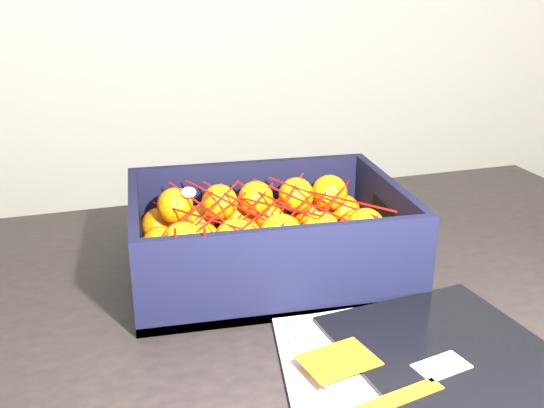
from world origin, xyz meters
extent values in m
cube|color=black|center=(-0.08, -0.23, 0.73)|extent=(1.26, 0.90, 0.04)
cylinder|color=black|center=(0.47, 0.12, 0.35)|extent=(0.06, 0.06, 0.71)
cube|color=silver|center=(-0.07, -0.42, 0.75)|extent=(0.24, 0.30, 0.01)
cube|color=silver|center=(-0.03, -0.42, 0.76)|extent=(0.23, 0.29, 0.01)
cube|color=black|center=(0.01, -0.42, 0.77)|extent=(0.26, 0.31, 0.01)
cube|color=orange|center=(-0.11, -0.39, 0.77)|extent=(0.09, 0.07, 0.00)
cube|color=white|center=(-0.02, -0.42, 0.77)|extent=(0.06, 0.05, 0.00)
cube|color=orange|center=(-0.08, -0.46, 0.77)|extent=(0.10, 0.04, 0.00)
cube|color=olive|center=(-0.14, -0.14, 0.76)|extent=(0.36, 0.27, 0.01)
cube|color=black|center=(-0.14, -0.01, 0.81)|extent=(0.36, 0.01, 0.12)
cube|color=black|center=(-0.14, -0.27, 0.81)|extent=(0.36, 0.01, 0.12)
cube|color=black|center=(-0.31, -0.14, 0.81)|extent=(0.01, 0.25, 0.12)
cube|color=black|center=(0.04, -0.14, 0.81)|extent=(0.01, 0.25, 0.12)
sphere|color=#E25C04|center=(-0.28, -0.24, 0.79)|extent=(0.05, 0.05, 0.05)
sphere|color=#E25C04|center=(-0.28, -0.17, 0.79)|extent=(0.05, 0.05, 0.05)
sphere|color=#E25C04|center=(-0.28, -0.11, 0.79)|extent=(0.05, 0.05, 0.05)
sphere|color=#E25C04|center=(-0.28, -0.05, 0.79)|extent=(0.05, 0.05, 0.05)
sphere|color=#E25C04|center=(-0.22, -0.24, 0.79)|extent=(0.05, 0.05, 0.05)
sphere|color=#E25C04|center=(-0.22, -0.18, 0.79)|extent=(0.05, 0.05, 0.05)
sphere|color=#E25C04|center=(-0.22, -0.11, 0.79)|extent=(0.05, 0.05, 0.05)
sphere|color=#E25C04|center=(-0.22, -0.04, 0.79)|extent=(0.05, 0.05, 0.05)
sphere|color=#E25C04|center=(-0.17, -0.24, 0.79)|extent=(0.05, 0.05, 0.05)
sphere|color=#E25C04|center=(-0.17, -0.18, 0.79)|extent=(0.05, 0.05, 0.05)
sphere|color=#E25C04|center=(-0.17, -0.11, 0.79)|extent=(0.05, 0.05, 0.05)
sphere|color=#E25C04|center=(-0.16, -0.04, 0.79)|extent=(0.06, 0.06, 0.06)
sphere|color=#E25C04|center=(-0.11, -0.24, 0.79)|extent=(0.05, 0.05, 0.05)
sphere|color=#E25C04|center=(-0.11, -0.18, 0.79)|extent=(0.05, 0.05, 0.05)
sphere|color=#E25C04|center=(-0.11, -0.11, 0.79)|extent=(0.05, 0.05, 0.05)
sphere|color=#E25C04|center=(-0.11, -0.05, 0.79)|extent=(0.05, 0.05, 0.05)
sphere|color=#E25C04|center=(-0.06, -0.24, 0.79)|extent=(0.05, 0.05, 0.05)
sphere|color=#E25C04|center=(-0.06, -0.18, 0.79)|extent=(0.05, 0.05, 0.05)
sphere|color=#E25C04|center=(-0.05, -0.11, 0.79)|extent=(0.05, 0.05, 0.05)
sphere|color=#E25C04|center=(-0.05, -0.05, 0.79)|extent=(0.05, 0.05, 0.05)
sphere|color=#E25C04|center=(0.00, -0.24, 0.79)|extent=(0.06, 0.06, 0.06)
sphere|color=#E25C04|center=(0.00, -0.17, 0.79)|extent=(0.05, 0.05, 0.05)
sphere|color=#E25C04|center=(0.00, -0.11, 0.79)|extent=(0.05, 0.05, 0.05)
sphere|color=#E25C04|center=(0.01, -0.05, 0.79)|extent=(0.05, 0.05, 0.05)
sphere|color=#E25C04|center=(-0.26, -0.21, 0.83)|extent=(0.06, 0.06, 0.06)
sphere|color=#E25C04|center=(-0.26, -0.08, 0.83)|extent=(0.05, 0.05, 0.05)
sphere|color=#E25C04|center=(-0.19, -0.21, 0.83)|extent=(0.05, 0.05, 0.05)
sphere|color=#E25C04|center=(-0.19, -0.08, 0.83)|extent=(0.05, 0.05, 0.05)
sphere|color=#E25C04|center=(-0.13, -0.21, 0.83)|extent=(0.06, 0.06, 0.06)
sphere|color=#E25C04|center=(-0.14, -0.07, 0.83)|extent=(0.05, 0.05, 0.05)
sphere|color=#E25C04|center=(-0.08, -0.21, 0.83)|extent=(0.05, 0.05, 0.05)
sphere|color=#E25C04|center=(-0.08, -0.07, 0.83)|extent=(0.05, 0.05, 0.05)
sphere|color=#E25C04|center=(-0.02, -0.21, 0.83)|extent=(0.05, 0.05, 0.05)
sphere|color=#E25C04|center=(-0.03, -0.07, 0.83)|extent=(0.05, 0.05, 0.05)
cylinder|color=red|center=(-0.24, -0.15, 0.84)|extent=(0.10, 0.19, 0.03)
cylinder|color=red|center=(-0.21, -0.15, 0.84)|extent=(0.10, 0.19, 0.03)
cylinder|color=red|center=(-0.19, -0.14, 0.85)|extent=(0.10, 0.19, 0.01)
cylinder|color=red|center=(-0.16, -0.14, 0.85)|extent=(0.10, 0.19, 0.02)
cylinder|color=red|center=(-0.14, -0.14, 0.85)|extent=(0.10, 0.19, 0.03)
cylinder|color=red|center=(-0.11, -0.14, 0.85)|extent=(0.10, 0.19, 0.01)
cylinder|color=red|center=(-0.09, -0.14, 0.85)|extent=(0.10, 0.19, 0.01)
cylinder|color=red|center=(-0.06, -0.14, 0.85)|extent=(0.10, 0.19, 0.01)
cylinder|color=red|center=(-0.04, -0.14, 0.85)|extent=(0.10, 0.19, 0.02)
cylinder|color=red|center=(-0.24, -0.15, 0.85)|extent=(0.10, 0.19, 0.01)
cylinder|color=red|center=(-0.21, -0.15, 0.85)|extent=(0.10, 0.19, 0.01)
cylinder|color=red|center=(-0.19, -0.14, 0.85)|extent=(0.10, 0.19, 0.02)
cylinder|color=red|center=(-0.16, -0.15, 0.84)|extent=(0.10, 0.19, 0.01)
cylinder|color=red|center=(-0.14, -0.14, 0.84)|extent=(0.10, 0.19, 0.03)
cylinder|color=red|center=(-0.11, -0.14, 0.84)|extent=(0.10, 0.19, 0.03)
cylinder|color=red|center=(-0.09, -0.14, 0.84)|extent=(0.10, 0.19, 0.03)
cylinder|color=red|center=(-0.06, -0.14, 0.84)|extent=(0.10, 0.19, 0.01)
cylinder|color=red|center=(-0.04, -0.14, 0.85)|extent=(0.10, 0.19, 0.03)
cylinder|color=red|center=(-0.27, -0.26, 0.84)|extent=(0.00, 0.03, 0.09)
cylinder|color=red|center=(-0.24, -0.26, 0.84)|extent=(0.01, 0.04, 0.08)
camera|label=1|loc=(-0.30, -0.90, 1.15)|focal=40.95mm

